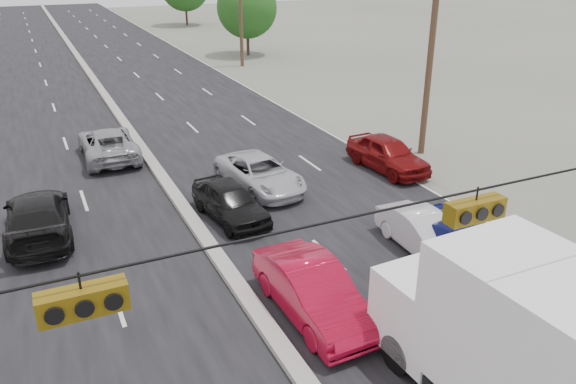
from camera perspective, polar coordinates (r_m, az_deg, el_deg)
name	(u,v)px	position (r m, az deg, el deg)	size (l,w,h in m)	color
road_surface	(114,109)	(37.56, -17.30, 8.03)	(20.00, 160.00, 0.02)	black
center_median	(113,108)	(37.54, -17.32, 8.18)	(0.50, 160.00, 0.20)	gray
utility_pole_right_b	(431,48)	(27.51, 14.34, 13.97)	(1.60, 0.30, 10.00)	#422D1E
utility_pole_right_c	(240,4)	(49.37, -4.86, 18.47)	(1.60, 0.30, 10.00)	#422D1E
traffic_signals	(470,209)	(9.40, 18.04, -1.62)	(25.00, 0.30, 0.54)	black
tree_right_mid	(247,8)	(54.97, -4.19, 18.18)	(5.60, 5.60, 7.14)	#382619
box_truck	(534,354)	(12.49, 23.75, -14.79)	(3.02, 7.68, 3.83)	black
red_sedan	(313,291)	(15.46, 2.52, -10.06)	(1.63, 4.66, 1.54)	#A50A25
queue_car_a	(230,202)	(20.87, -5.90, -1.00)	(1.67, 4.15, 1.42)	black
queue_car_b	(423,233)	(19.19, 13.58, -4.06)	(1.37, 3.93, 1.30)	silver
queue_car_c	(260,174)	(23.47, -2.89, 1.86)	(2.26, 4.90, 1.36)	#B7BABF
queue_car_d	(470,251)	(18.51, 18.04, -5.71)	(1.80, 4.42, 1.28)	#111757
queue_car_e	(388,154)	(25.87, 10.08, 3.83)	(1.83, 4.55, 1.55)	maroon
oncoming_near	(38,217)	(21.32, -24.08, -2.34)	(2.13, 5.24, 1.52)	black
oncoming_far	(108,144)	(28.33, -17.81, 4.69)	(2.43, 5.27, 1.47)	gray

